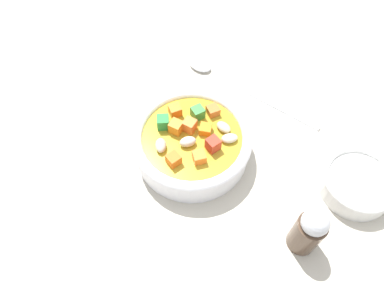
{
  "coord_description": "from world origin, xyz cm",
  "views": [
    {
      "loc": [
        -11.12,
        25.02,
        44.95
      ],
      "look_at": [
        0.0,
        0.0,
        2.17
      ],
      "focal_mm": 34.3,
      "sensor_mm": 36.0,
      "label": 1
    }
  ],
  "objects_px": {
    "side_bowl_small": "(358,183)",
    "pepper_shaker": "(309,231)",
    "spoon": "(235,84)",
    "soup_bowl_main": "(192,142)"
  },
  "relations": [
    {
      "from": "side_bowl_small",
      "to": "pepper_shaker",
      "type": "bearing_deg",
      "value": 65.3
    },
    {
      "from": "soup_bowl_main",
      "to": "pepper_shaker",
      "type": "height_order",
      "value": "pepper_shaker"
    },
    {
      "from": "spoon",
      "to": "soup_bowl_main",
      "type": "bearing_deg",
      "value": 96.92
    },
    {
      "from": "soup_bowl_main",
      "to": "pepper_shaker",
      "type": "distance_m",
      "value": 0.19
    },
    {
      "from": "spoon",
      "to": "pepper_shaker",
      "type": "relative_size",
      "value": 2.83
    },
    {
      "from": "soup_bowl_main",
      "to": "pepper_shaker",
      "type": "relative_size",
      "value": 1.96
    },
    {
      "from": "soup_bowl_main",
      "to": "side_bowl_small",
      "type": "xyz_separation_m",
      "value": [
        -0.22,
        -0.04,
        -0.01
      ]
    },
    {
      "from": "spoon",
      "to": "side_bowl_small",
      "type": "distance_m",
      "value": 0.24
    },
    {
      "from": "spoon",
      "to": "side_bowl_small",
      "type": "bearing_deg",
      "value": 164.69
    },
    {
      "from": "pepper_shaker",
      "to": "side_bowl_small",
      "type": "bearing_deg",
      "value": -114.7
    }
  ]
}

